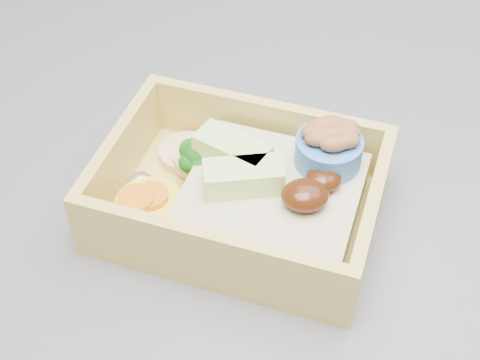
{
  "coord_description": "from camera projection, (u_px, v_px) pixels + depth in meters",
  "views": [
    {
      "loc": [
        -0.1,
        -0.37,
        1.3
      ],
      "look_at": [
        -0.07,
        -0.04,
        0.96
      ],
      "focal_mm": 50.0,
      "sensor_mm": 36.0,
      "label": 1
    }
  ],
  "objects": [
    {
      "name": "bento_box",
      "position": [
        250.0,
        192.0,
        0.49
      ],
      "size": [
        0.24,
        0.21,
        0.07
      ],
      "rotation": [
        0.0,
        0.0,
        -0.41
      ],
      "color": "#CFB655",
      "rests_on": "island"
    }
  ]
}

